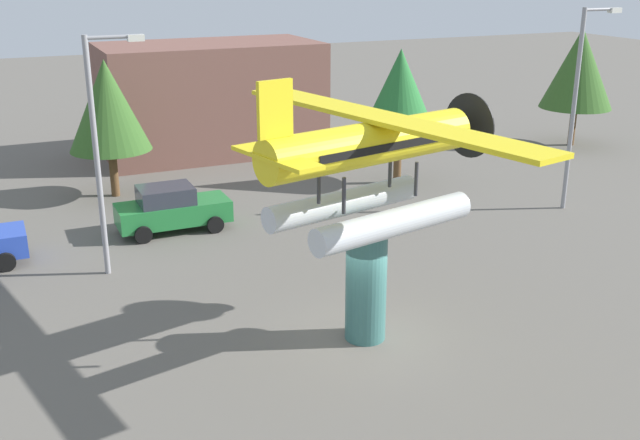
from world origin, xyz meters
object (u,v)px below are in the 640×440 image
Objects in this scene: streetlight_primary at (102,140)px; streetlight_secondary at (579,96)px; display_pedestal at (366,283)px; floatplane_monument at (373,162)px; tree_east at (108,106)px; tree_far_east at (579,68)px; storefront_building at (211,98)px; tree_center_back at (400,90)px; car_mid_green at (172,208)px.

streetlight_secondary is (18.37, -0.73, 0.20)m from streetlight_primary.
display_pedestal is 14.83m from streetlight_secondary.
tree_east is (-4.10, 15.97, -0.96)m from floatplane_monument.
tree_east is 24.80m from tree_far_east.
storefront_building is 1.89× the size of tree_east.
floatplane_monument reaches higher than tree_center_back.
display_pedestal is 0.55× the size of tree_east.
tree_far_east is (23.57, 4.71, 3.35)m from car_mid_green.
tree_far_east reaches higher than storefront_building.
tree_east reaches higher than storefront_building.
tree_east is (-16.87, 9.34, -0.70)m from streetlight_secondary.
tree_center_back is (8.13, 12.70, -0.61)m from floatplane_monument.
streetlight_secondary is 18.78m from storefront_building.
display_pedestal is at bearing -143.70° from tree_far_east.
display_pedestal is 15.41m from tree_center_back.
tree_east is 12.66m from tree_center_back.
streetlight_primary is (-5.60, 7.36, -0.46)m from floatplane_monument.
tree_far_east is (20.82, 15.29, 2.61)m from display_pedestal.
display_pedestal is 9.63m from streetlight_primary.
streetlight_secondary is at bearing -55.15° from storefront_building.
streetlight_secondary reaches higher than tree_far_east.
storefront_building is 1.83× the size of tree_center_back.
floatplane_monument is 2.47× the size of car_mid_green.
streetlight_primary reaches higher than tree_far_east.
floatplane_monument is 14.39m from streetlight_secondary.
streetlight_primary reaches higher than tree_center_back.
storefront_building is at bearing 124.85° from streetlight_secondary.
tree_center_back reaches higher than storefront_building.
tree_east is at bearing 165.05° from tree_center_back.
floatplane_monument is 11.65m from car_mid_green.
streetlight_primary reaches higher than tree_east.
tree_east is at bearing 103.93° from display_pedestal.
streetlight_secondary reaches higher than streetlight_primary.
storefront_building is 19.82m from tree_far_east.
tree_center_back is (6.05, -9.27, 1.44)m from storefront_building.
streetlight_primary is 27.46m from tree_far_east.
storefront_building reaches higher than car_mid_green.
streetlight_secondary is 1.32× the size of tree_center_back.
tree_center_back is (13.74, 5.34, -0.15)m from streetlight_primary.
display_pedestal is 0.77× the size of car_mid_green.
car_mid_green is (-2.88, 10.55, -4.04)m from floatplane_monument.
display_pedestal is 0.40× the size of streetlight_secondary.
streetlight_primary is 1.30× the size of tree_east.
streetlight_secondary is 19.29m from tree_east.
floatplane_monument reaches higher than storefront_building.
car_mid_green is 0.38× the size of storefront_building.
streetlight_primary is at bearing 114.19° from floatplane_monument.
tree_far_east reaches higher than display_pedestal.
car_mid_green is 0.52× the size of streetlight_secondary.
streetlight_primary reaches higher than display_pedestal.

